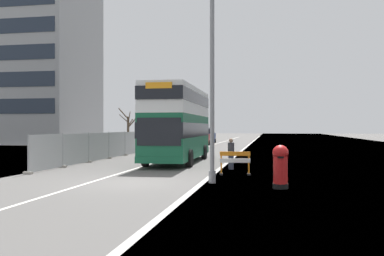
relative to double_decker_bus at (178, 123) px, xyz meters
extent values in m
cube|color=#565451|center=(0.22, -10.22, -2.56)|extent=(140.00, 280.00, 0.10)
cube|color=#B2AFA8|center=(3.10, -10.22, -2.51)|extent=(0.24, 196.00, 0.01)
cube|color=silver|center=(-1.40, -10.22, -2.51)|extent=(0.16, 168.00, 0.01)
cube|color=#145638|center=(0.00, 0.01, -0.83)|extent=(2.75, 10.50, 2.65)
cube|color=silver|center=(0.00, 0.01, 0.70)|extent=(2.75, 10.50, 0.40)
cube|color=silver|center=(0.00, 0.01, 1.55)|extent=(2.73, 10.40, 1.31)
cube|color=black|center=(0.00, 0.01, -0.43)|extent=(2.78, 10.61, 0.85)
cube|color=black|center=(0.00, 0.01, 1.55)|extent=(2.77, 10.55, 0.72)
cube|color=black|center=(0.10, -5.24, -0.50)|extent=(2.35, 0.11, 1.46)
cube|color=orange|center=(0.10, -5.24, 1.91)|extent=(1.40, 0.09, 0.32)
cube|color=#145638|center=(0.00, 0.01, -1.98)|extent=(2.78, 10.61, 0.36)
cylinder|color=black|center=(-1.21, -3.26, -2.01)|extent=(0.32, 1.01, 1.00)
cylinder|color=black|center=(1.34, -3.21, -2.01)|extent=(0.32, 1.01, 1.00)
cylinder|color=black|center=(-1.33, 2.86, -2.01)|extent=(0.32, 1.01, 1.00)
cylinder|color=black|center=(1.22, 2.91, -2.01)|extent=(0.32, 1.01, 1.00)
cylinder|color=gray|center=(3.50, -9.65, 2.16)|extent=(0.18, 0.18, 9.33)
cylinder|color=gray|center=(3.50, -9.65, -2.26)|extent=(0.29, 0.29, 0.50)
cylinder|color=black|center=(6.16, -10.69, -2.42)|extent=(0.57, 0.57, 0.18)
cylinder|color=red|center=(6.16, -10.69, -1.77)|extent=(0.52, 0.52, 1.12)
sphere|color=red|center=(6.16, -10.69, -1.21)|extent=(0.59, 0.59, 0.59)
cube|color=black|center=(6.16, -10.96, -1.35)|extent=(0.22, 0.03, 0.07)
cube|color=orange|center=(4.16, -6.60, -1.51)|extent=(1.43, 0.24, 0.20)
cube|color=white|center=(4.16, -6.60, -1.83)|extent=(1.43, 0.24, 0.20)
cube|color=orange|center=(3.52, -6.67, -2.01)|extent=(0.08, 0.08, 1.00)
cube|color=black|center=(3.52, -6.67, -2.47)|extent=(0.19, 0.45, 0.08)
cube|color=orange|center=(4.80, -6.52, -2.01)|extent=(0.08, 0.08, 1.00)
cube|color=black|center=(4.80, -6.52, -2.47)|extent=(0.19, 0.45, 0.08)
cube|color=#A8AAAD|center=(-5.56, -6.40, -1.55)|extent=(0.04, 3.26, 1.82)
cube|color=#A8AAAD|center=(-5.56, -3.00, -1.55)|extent=(0.04, 3.26, 1.82)
cube|color=#A8AAAD|center=(-5.56, 0.40, -1.55)|extent=(0.04, 3.26, 1.82)
cube|color=#A8AAAD|center=(-5.56, 3.80, -1.55)|extent=(0.04, 3.26, 1.82)
cube|color=#A8AAAD|center=(-5.56, 7.20, -1.55)|extent=(0.04, 3.26, 1.82)
cube|color=#A8AAAD|center=(-5.56, 10.60, -1.55)|extent=(0.04, 3.26, 1.82)
cylinder|color=#939699|center=(-5.56, -8.10, -1.55)|extent=(0.06, 0.06, 1.92)
cube|color=gray|center=(-5.56, -8.10, -2.45)|extent=(0.44, 0.20, 0.12)
cylinder|color=#939699|center=(-5.56, -4.70, -1.55)|extent=(0.06, 0.06, 1.92)
cube|color=gray|center=(-5.56, -4.70, -2.45)|extent=(0.44, 0.20, 0.12)
cylinder|color=#939699|center=(-5.56, -1.30, -1.55)|extent=(0.06, 0.06, 1.92)
cube|color=gray|center=(-5.56, -1.30, -2.45)|extent=(0.44, 0.20, 0.12)
cylinder|color=#939699|center=(-5.56, 2.10, -1.55)|extent=(0.06, 0.06, 1.92)
cube|color=gray|center=(-5.56, 2.10, -2.45)|extent=(0.44, 0.20, 0.12)
cylinder|color=#939699|center=(-5.56, 5.50, -1.55)|extent=(0.06, 0.06, 1.92)
cube|color=gray|center=(-5.56, 5.50, -2.45)|extent=(0.44, 0.20, 0.12)
cylinder|color=#939699|center=(-5.56, 8.90, -1.55)|extent=(0.06, 0.06, 1.92)
cube|color=gray|center=(-5.56, 8.90, -2.45)|extent=(0.44, 0.20, 0.12)
cylinder|color=#939699|center=(-5.56, 12.30, -1.55)|extent=(0.06, 0.06, 1.92)
cube|color=gray|center=(-5.56, 12.30, -2.45)|extent=(0.44, 0.20, 0.12)
cube|color=gray|center=(-3.00, 17.37, -1.71)|extent=(1.80, 4.50, 1.23)
cube|color=black|center=(-3.00, 17.37, -0.72)|extent=(1.66, 2.48, 0.74)
cylinder|color=black|center=(-2.10, 18.77, -2.21)|extent=(0.20, 0.60, 0.60)
cylinder|color=black|center=(-3.90, 18.77, -2.21)|extent=(0.20, 0.60, 0.60)
cylinder|color=black|center=(-2.10, 15.98, -2.21)|extent=(0.20, 0.60, 0.60)
cylinder|color=black|center=(-3.90, 15.98, -2.21)|extent=(0.20, 0.60, 0.60)
cube|color=maroon|center=(-2.61, 24.76, -1.71)|extent=(1.72, 4.01, 1.24)
cube|color=black|center=(-2.61, 24.76, -0.67)|extent=(1.59, 2.21, 0.83)
cylinder|color=black|center=(-1.75, 26.00, -2.21)|extent=(0.20, 0.60, 0.60)
cylinder|color=black|center=(-3.47, 26.00, -2.21)|extent=(0.20, 0.60, 0.60)
cylinder|color=black|center=(-1.75, 23.51, -2.21)|extent=(0.20, 0.60, 0.60)
cylinder|color=black|center=(-3.47, 23.51, -2.21)|extent=(0.20, 0.60, 0.60)
cube|color=navy|center=(-2.92, 32.17, -1.71)|extent=(1.87, 4.33, 1.23)
cube|color=black|center=(-2.92, 32.17, -0.75)|extent=(1.72, 2.38, 0.68)
cylinder|color=black|center=(-1.98, 33.51, -2.21)|extent=(0.20, 0.60, 0.60)
cylinder|color=black|center=(-3.85, 33.51, -2.21)|extent=(0.20, 0.60, 0.60)
cylinder|color=black|center=(-1.98, 30.83, -2.21)|extent=(0.20, 0.60, 0.60)
cylinder|color=black|center=(-3.85, 30.83, -2.21)|extent=(0.20, 0.60, 0.60)
cylinder|color=#4C3D2D|center=(-12.00, 24.91, -0.71)|extent=(0.30, 0.30, 3.60)
cylinder|color=#4C3D2D|center=(-11.47, 24.98, 0.32)|extent=(1.18, 0.30, 1.33)
cylinder|color=#4C3D2D|center=(-11.84, 25.30, 0.32)|extent=(0.48, 0.94, 0.96)
cylinder|color=#4C3D2D|center=(-12.75, 25.24, 1.49)|extent=(1.64, 0.84, 1.50)
cylinder|color=#4C3D2D|center=(-12.51, 24.67, 0.85)|extent=(1.11, 0.58, 1.04)
cylinder|color=#4C3D2D|center=(-11.74, 24.53, 0.97)|extent=(0.66, 0.89, 1.49)
cylinder|color=#2D3342|center=(3.73, -3.95, -2.11)|extent=(0.29, 0.29, 0.80)
cylinder|color=#333338|center=(3.73, -3.95, -1.39)|extent=(0.34, 0.34, 0.63)
sphere|color=#937056|center=(3.73, -3.95, -0.97)|extent=(0.22, 0.22, 0.22)
cube|color=#9EA0A3|center=(-29.87, 28.60, 10.99)|extent=(20.31, 13.91, 26.99)
camera|label=1|loc=(5.79, -26.46, -0.27)|focal=39.60mm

